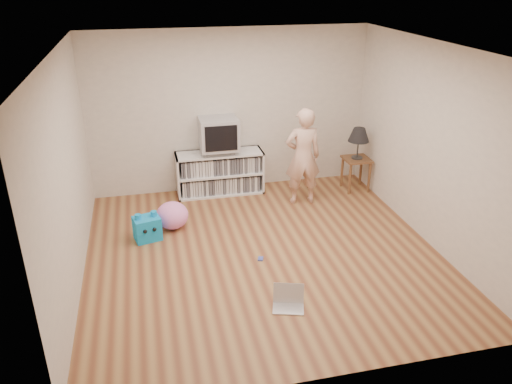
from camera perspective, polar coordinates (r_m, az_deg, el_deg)
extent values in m
plane|color=brown|center=(6.58, 0.78, -6.94)|extent=(4.50, 4.50, 0.00)
cube|color=silver|center=(8.10, -2.99, 9.18)|extent=(4.50, 0.02, 2.60)
cube|color=silver|center=(4.07, 8.48, -7.27)|extent=(4.50, 0.02, 2.60)
cube|color=silver|center=(5.92, -20.82, 1.74)|extent=(0.02, 4.50, 2.60)
cube|color=silver|center=(6.87, 19.46, 4.99)|extent=(0.02, 4.50, 2.60)
cube|color=white|center=(5.68, 0.93, 16.08)|extent=(4.50, 4.50, 0.01)
cube|color=white|center=(8.35, -4.39, 2.73)|extent=(1.40, 0.03, 0.70)
cube|color=white|center=(8.09, -8.95, 1.77)|extent=(0.03, 0.45, 0.70)
cube|color=white|center=(8.28, 0.53, 2.61)|extent=(0.03, 0.45, 0.70)
cube|color=white|center=(8.29, -4.09, 0.06)|extent=(1.40, 0.45, 0.03)
cube|color=white|center=(8.16, -4.16, 2.21)|extent=(1.34, 0.45, 0.03)
cube|color=white|center=(8.04, -4.23, 4.42)|extent=(1.40, 0.45, 0.03)
cube|color=silver|center=(8.16, -4.16, 2.21)|extent=(1.26, 0.36, 0.64)
cube|color=gray|center=(8.02, -4.24, 4.75)|extent=(0.45, 0.35, 0.07)
cube|color=#A5A5AA|center=(7.93, -4.30, 6.69)|extent=(0.60, 0.52, 0.50)
cube|color=black|center=(7.68, -3.99, 6.11)|extent=(0.50, 0.01, 0.40)
cylinder|color=brown|center=(8.25, 10.68, 1.43)|extent=(0.04, 0.04, 0.52)
cylinder|color=brown|center=(8.39, 12.81, 1.62)|extent=(0.04, 0.04, 0.52)
cylinder|color=brown|center=(8.54, 9.80, 2.30)|extent=(0.04, 0.04, 0.52)
cylinder|color=brown|center=(8.67, 11.88, 2.47)|extent=(0.04, 0.04, 0.52)
cube|color=brown|center=(8.37, 11.44, 3.70)|extent=(0.42, 0.42, 0.03)
cylinder|color=#333333|center=(8.36, 11.46, 3.88)|extent=(0.18, 0.18, 0.02)
cylinder|color=#333333|center=(8.30, 11.56, 4.99)|extent=(0.02, 0.02, 0.32)
imported|color=beige|center=(7.69, 5.38, 4.05)|extent=(0.58, 0.40, 1.53)
cube|color=silver|center=(5.62, 3.70, -13.10)|extent=(0.39, 0.32, 0.02)
cube|color=silver|center=(5.64, 3.74, -11.44)|extent=(0.34, 0.17, 0.22)
cube|color=black|center=(5.64, 3.74, -11.44)|extent=(0.30, 0.14, 0.18)
cube|color=#4251B2|center=(6.43, 0.53, -7.63)|extent=(0.09, 0.11, 0.02)
cube|color=#0B93DF|center=(6.97, -12.33, -4.08)|extent=(0.40, 0.35, 0.33)
cylinder|color=#0B93DF|center=(6.86, -13.35, -2.79)|extent=(0.08, 0.08, 0.07)
cylinder|color=#0B93DF|center=(6.90, -11.60, -2.44)|extent=(0.08, 0.08, 0.07)
sphere|color=black|center=(6.82, -12.56, -4.43)|extent=(0.05, 0.05, 0.05)
sphere|color=black|center=(6.84, -11.53, -4.22)|extent=(0.05, 0.05, 0.05)
ellipsoid|color=#FF82D6|center=(7.19, -9.55, -2.65)|extent=(0.60, 0.60, 0.39)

